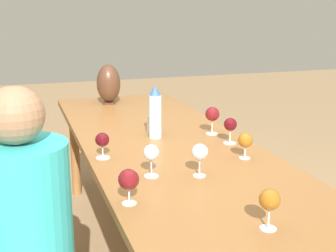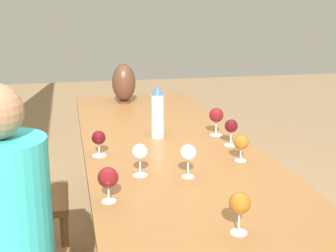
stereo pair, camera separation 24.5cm
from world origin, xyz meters
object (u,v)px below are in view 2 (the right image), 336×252
object	(u,v)px
water_tumbler	(157,124)
wine_glass_0	(99,139)
vase	(124,83)
wine_glass_3	(108,178)
wine_glass_5	(241,143)
person_near	(10,235)
wine_glass_1	(140,153)
wine_glass_2	(216,116)
chair_far	(11,188)
water_bottle	(158,113)
wine_glass_4	(240,204)
wine_glass_6	(188,154)
wine_glass_7	(231,127)

from	to	relation	value
water_tumbler	wine_glass_0	size ratio (longest dim) A/B	0.79
vase	wine_glass_3	distance (m)	1.83
water_tumbler	wine_glass_5	world-z (taller)	wine_glass_5
wine_glass_5	person_near	xyz separation A→B (m)	(-0.34, 1.02, -0.19)
wine_glass_1	wine_glass_2	world-z (taller)	wine_glass_2
chair_far	wine_glass_5	bearing A→B (deg)	-113.60
water_bottle	person_near	world-z (taller)	person_near
wine_glass_2	vase	bearing A→B (deg)	21.51
vase	wine_glass_4	distance (m)	2.15
wine_glass_6	wine_glass_7	xyz separation A→B (m)	(0.41, -0.34, -0.01)
wine_glass_1	wine_glass_7	bearing A→B (deg)	-57.16
wine_glass_1	wine_glass_5	xyz separation A→B (m)	(0.10, -0.50, -0.01)
vase	wine_glass_5	size ratio (longest dim) A/B	2.32
wine_glass_1	wine_glass_3	world-z (taller)	wine_glass_1
wine_glass_3	person_near	distance (m)	0.41
wine_glass_1	wine_glass_4	size ratio (longest dim) A/B	1.02
vase	chair_far	distance (m)	1.29
chair_far	wine_glass_3	bearing A→B (deg)	-151.25
wine_glass_0	vase	bearing A→B (deg)	-12.55
wine_glass_7	chair_far	size ratio (longest dim) A/B	0.14
vase	wine_glass_3	size ratio (longest dim) A/B	2.17
water_bottle	wine_glass_1	distance (m)	0.61
wine_glass_6	water_bottle	bearing A→B (deg)	0.75
wine_glass_1	person_near	world-z (taller)	person_near
water_tumbler	wine_glass_6	world-z (taller)	wine_glass_6
water_bottle	wine_glass_4	size ratio (longest dim) A/B	2.08
vase	wine_glass_1	distance (m)	1.57
wine_glass_2	wine_glass_7	distance (m)	0.21
vase	water_tumbler	bearing A→B (deg)	-174.89
water_bottle	wine_glass_3	size ratio (longest dim) A/B	2.16
wine_glass_1	wine_glass_6	world-z (taller)	wine_glass_6
wine_glass_0	chair_far	size ratio (longest dim) A/B	0.13
water_tumbler	chair_far	world-z (taller)	chair_far
water_bottle	wine_glass_0	xyz separation A→B (m)	(-0.26, 0.34, -0.05)
water_bottle	wine_glass_2	bearing A→B (deg)	-94.45
wine_glass_3	chair_far	distance (m)	1.00
wine_glass_7	chair_far	bearing A→B (deg)	78.51
water_bottle	wine_glass_0	world-z (taller)	water_bottle
wine_glass_5	wine_glass_6	xyz separation A→B (m)	(-0.16, 0.30, 0.02)
wine_glass_0	wine_glass_6	bearing A→B (deg)	-136.74
wine_glass_2	wine_glass_5	world-z (taller)	wine_glass_2
wine_glass_2	person_near	size ratio (longest dim) A/B	0.13
wine_glass_1	chair_far	size ratio (longest dim) A/B	0.14
wine_glass_0	wine_glass_1	world-z (taller)	wine_glass_1
water_bottle	water_tumbler	bearing A→B (deg)	-7.54
water_bottle	water_tumbler	world-z (taller)	water_bottle
water_tumbler	wine_glass_1	world-z (taller)	wine_glass_1
wine_glass_0	wine_glass_2	bearing A→B (deg)	-70.54
wine_glass_2	person_near	bearing A→B (deg)	127.12
water_tumbler	wine_glass_2	xyz separation A→B (m)	(-0.13, -0.32, 0.06)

